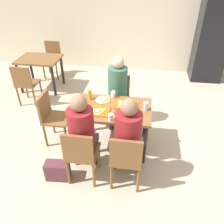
{
  "coord_description": "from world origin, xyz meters",
  "views": [
    {
      "loc": [
        0.4,
        -2.69,
        2.5
      ],
      "look_at": [
        0.0,
        0.0,
        0.65
      ],
      "focal_mm": 35.93,
      "sensor_mm": 36.0,
      "label": 1
    }
  ],
  "objects_px": {
    "soda_can": "(146,106)",
    "chair_left_end": "(52,115)",
    "person_far_side": "(117,87)",
    "condiment_bottle": "(90,95)",
    "tray_red_near": "(97,111)",
    "main_table": "(112,114)",
    "plastic_cup_a": "(113,94)",
    "foil_bundle": "(79,103)",
    "chair_far_side": "(118,96)",
    "person_in_brown_jacket": "(128,135)",
    "background_chair_near": "(25,82)",
    "pizza_slice_b": "(125,104)",
    "handbag": "(58,171)",
    "plastic_cup_b": "(111,117)",
    "tray_red_far": "(126,105)",
    "chair_near_right": "(126,158)",
    "pizza_slice_c": "(105,99)",
    "background_chair_far": "(52,56)",
    "paper_plate_near_edge": "(122,116)",
    "pizza_slice_a": "(96,111)",
    "chair_near_left": "(81,153)",
    "drink_fridge": "(211,41)",
    "paper_plate_center": "(103,100)",
    "background_table": "(40,64)",
    "person_in_red": "(82,130)"
  },
  "relations": [
    {
      "from": "foil_bundle",
      "to": "tray_red_near",
      "type": "bearing_deg",
      "value": -20.83
    },
    {
      "from": "plastic_cup_a",
      "to": "condiment_bottle",
      "type": "xyz_separation_m",
      "value": [
        -0.34,
        -0.11,
        0.03
      ]
    },
    {
      "from": "tray_red_near",
      "to": "paper_plate_center",
      "type": "bearing_deg",
      "value": 84.99
    },
    {
      "from": "chair_near_right",
      "to": "pizza_slice_c",
      "type": "relative_size",
      "value": 3.43
    },
    {
      "from": "main_table",
      "to": "background_table",
      "type": "height_order",
      "value": "same"
    },
    {
      "from": "chair_far_side",
      "to": "background_chair_near",
      "type": "height_order",
      "value": "same"
    },
    {
      "from": "person_in_red",
      "to": "pizza_slice_b",
      "type": "distance_m",
      "value": 0.83
    },
    {
      "from": "plastic_cup_a",
      "to": "background_chair_near",
      "type": "relative_size",
      "value": 0.12
    },
    {
      "from": "tray_red_near",
      "to": "paper_plate_near_edge",
      "type": "bearing_deg",
      "value": -11.04
    },
    {
      "from": "plastic_cup_a",
      "to": "foil_bundle",
      "type": "distance_m",
      "value": 0.56
    },
    {
      "from": "main_table",
      "to": "tray_red_near",
      "type": "xyz_separation_m",
      "value": [
        -0.2,
        -0.13,
        0.11
      ]
    },
    {
      "from": "chair_near_left",
      "to": "foil_bundle",
      "type": "xyz_separation_m",
      "value": [
        -0.2,
        0.73,
        0.27
      ]
    },
    {
      "from": "main_table",
      "to": "person_far_side",
      "type": "relative_size",
      "value": 0.89
    },
    {
      "from": "pizza_slice_a",
      "to": "handbag",
      "type": "relative_size",
      "value": 0.8
    },
    {
      "from": "tray_red_far",
      "to": "paper_plate_center",
      "type": "relative_size",
      "value": 1.64
    },
    {
      "from": "main_table",
      "to": "soda_can",
      "type": "xyz_separation_m",
      "value": [
        0.48,
        0.02,
        0.17
      ]
    },
    {
      "from": "person_in_brown_jacket",
      "to": "background_chair_near",
      "type": "xyz_separation_m",
      "value": [
        -2.17,
        1.61,
        -0.25
      ]
    },
    {
      "from": "soda_can",
      "to": "tray_red_far",
      "type": "bearing_deg",
      "value": 162.41
    },
    {
      "from": "chair_far_side",
      "to": "main_table",
      "type": "bearing_deg",
      "value": -90.0
    },
    {
      "from": "chair_near_left",
      "to": "pizza_slice_b",
      "type": "xyz_separation_m",
      "value": [
        0.46,
        0.84,
        0.24
      ]
    },
    {
      "from": "pizza_slice_c",
      "to": "handbag",
      "type": "relative_size",
      "value": 0.78
    },
    {
      "from": "main_table",
      "to": "chair_near_right",
      "type": "height_order",
      "value": "chair_near_right"
    },
    {
      "from": "plastic_cup_b",
      "to": "background_chair_near",
      "type": "height_order",
      "value": "background_chair_near"
    },
    {
      "from": "person_far_side",
      "to": "soda_can",
      "type": "xyz_separation_m",
      "value": [
        0.48,
        -0.59,
        0.03
      ]
    },
    {
      "from": "pizza_slice_b",
      "to": "condiment_bottle",
      "type": "bearing_deg",
      "value": 169.23
    },
    {
      "from": "main_table",
      "to": "tray_red_far",
      "type": "relative_size",
      "value": 3.16
    },
    {
      "from": "chair_left_end",
      "to": "person_far_side",
      "type": "distance_m",
      "value": 1.15
    },
    {
      "from": "person_far_side",
      "to": "pizza_slice_c",
      "type": "xyz_separation_m",
      "value": [
        -0.14,
        -0.4,
        -0.01
      ]
    },
    {
      "from": "chair_left_end",
      "to": "drink_fridge",
      "type": "bearing_deg",
      "value": 44.68
    },
    {
      "from": "person_in_brown_jacket",
      "to": "background_chair_near",
      "type": "distance_m",
      "value": 2.71
    },
    {
      "from": "person_in_brown_jacket",
      "to": "plastic_cup_b",
      "type": "distance_m",
      "value": 0.39
    },
    {
      "from": "soda_can",
      "to": "background_chair_far",
      "type": "relative_size",
      "value": 0.14
    },
    {
      "from": "handbag",
      "to": "foil_bundle",
      "type": "bearing_deg",
      "value": 78.48
    },
    {
      "from": "chair_left_end",
      "to": "tray_red_far",
      "type": "bearing_deg",
      "value": 5.37
    },
    {
      "from": "tray_red_far",
      "to": "plastic_cup_a",
      "type": "bearing_deg",
      "value": 138.91
    },
    {
      "from": "soda_can",
      "to": "pizza_slice_a",
      "type": "bearing_deg",
      "value": -166.34
    },
    {
      "from": "person_in_red",
      "to": "background_chair_near",
      "type": "xyz_separation_m",
      "value": [
        -1.6,
        1.61,
        -0.25
      ]
    },
    {
      "from": "plastic_cup_a",
      "to": "drink_fridge",
      "type": "height_order",
      "value": "drink_fridge"
    },
    {
      "from": "person_far_side",
      "to": "condiment_bottle",
      "type": "distance_m",
      "value": 0.55
    },
    {
      "from": "background_chair_near",
      "to": "drink_fridge",
      "type": "bearing_deg",
      "value": 25.85
    },
    {
      "from": "pizza_slice_a",
      "to": "drink_fridge",
      "type": "bearing_deg",
      "value": 54.58
    },
    {
      "from": "person_in_red",
      "to": "drink_fridge",
      "type": "distance_m",
      "value": 4.11
    },
    {
      "from": "tray_red_near",
      "to": "condiment_bottle",
      "type": "height_order",
      "value": "condiment_bottle"
    },
    {
      "from": "tray_red_far",
      "to": "chair_left_end",
      "type": "bearing_deg",
      "value": -174.63
    },
    {
      "from": "person_in_red",
      "to": "person_far_side",
      "type": "xyz_separation_m",
      "value": [
        0.28,
        1.21,
        0.0
      ]
    },
    {
      "from": "pizza_slice_b",
      "to": "handbag",
      "type": "xyz_separation_m",
      "value": [
        -0.81,
        -0.86,
        -0.61
      ]
    },
    {
      "from": "chair_near_left",
      "to": "chair_near_right",
      "type": "height_order",
      "value": "same"
    },
    {
      "from": "tray_red_near",
      "to": "tray_red_far",
      "type": "relative_size",
      "value": 1.0
    },
    {
      "from": "soda_can",
      "to": "chair_left_end",
      "type": "bearing_deg",
      "value": -179.28
    },
    {
      "from": "person_in_red",
      "to": "pizza_slice_c",
      "type": "xyz_separation_m",
      "value": [
        0.14,
        0.81,
        -0.01
      ]
    }
  ]
}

